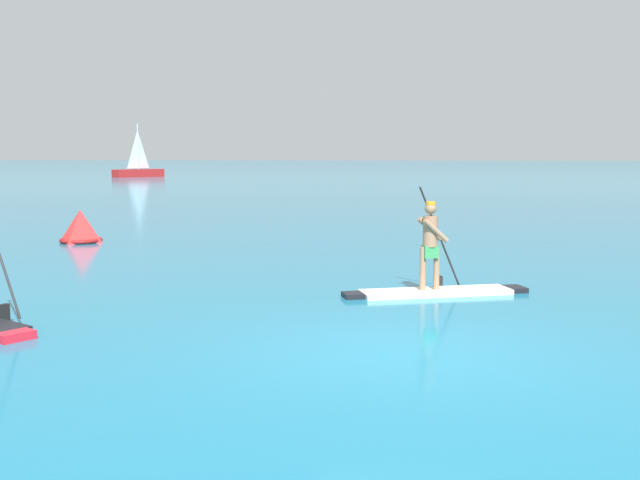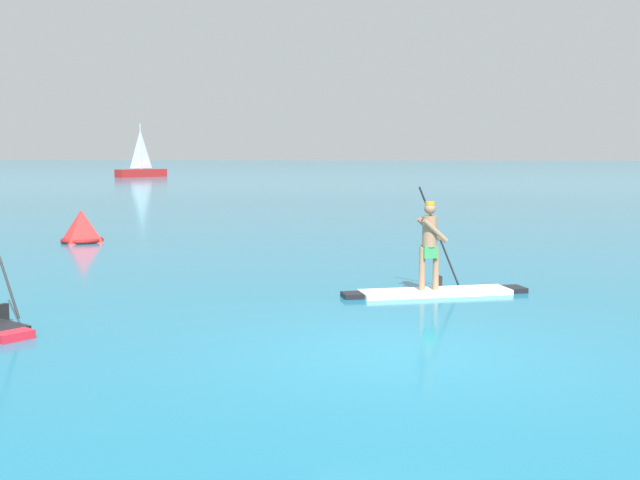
# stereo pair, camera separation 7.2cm
# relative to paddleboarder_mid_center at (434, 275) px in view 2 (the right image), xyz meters

# --- Properties ---
(ground) EXTENTS (440.00, 440.00, 0.00)m
(ground) POSITION_rel_paddleboarder_mid_center_xyz_m (-0.34, -4.24, -0.35)
(ground) COLOR #196B8C
(paddleboarder_mid_center) EXTENTS (3.36, 1.66, 1.99)m
(paddleboarder_mid_center) POSITION_rel_paddleboarder_mid_center_xyz_m (0.00, 0.00, 0.00)
(paddleboarder_mid_center) COLOR white
(paddleboarder_mid_center) RESTS_ON ground
(race_marker_buoy) EXTENTS (1.19, 1.19, 0.94)m
(race_marker_buoy) POSITION_rel_paddleboarder_mid_center_xyz_m (-10.10, 6.86, 0.05)
(race_marker_buoy) COLOR red
(race_marker_buoy) RESTS_ON ground
(sailboat_left_horizon) EXTENTS (4.21, 5.24, 5.39)m
(sailboat_left_horizon) POSITION_rel_paddleboarder_mid_center_xyz_m (-30.77, 63.05, 0.35)
(sailboat_left_horizon) COLOR #A51E1E
(sailboat_left_horizon) RESTS_ON ground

